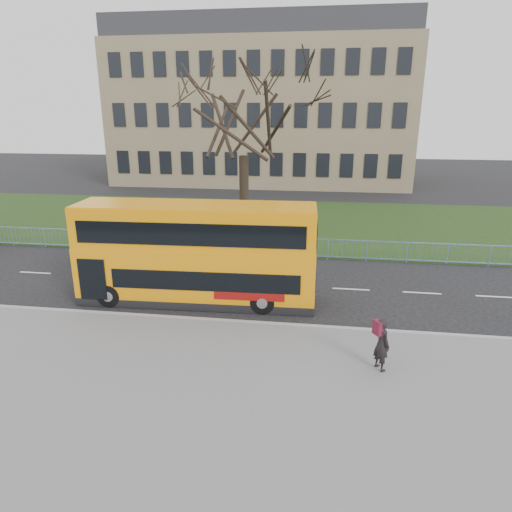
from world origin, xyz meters
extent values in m
plane|color=black|center=(0.00, 0.00, 0.00)|extent=(120.00, 120.00, 0.00)
cube|color=slate|center=(0.00, -6.75, 0.06)|extent=(80.00, 10.50, 0.12)
cube|color=#949597|center=(0.00, -1.55, 0.07)|extent=(80.00, 0.20, 0.14)
cube|color=#183212|center=(0.00, 14.30, 0.04)|extent=(80.00, 15.40, 0.08)
cube|color=#7E6F50|center=(-5.00, 35.00, 7.00)|extent=(30.00, 15.00, 14.00)
cube|color=orange|center=(-3.32, 0.40, 1.21)|extent=(9.55, 2.58, 1.76)
cube|color=orange|center=(-3.32, 0.40, 2.24)|extent=(9.55, 2.58, 0.30)
cube|color=orange|center=(-3.32, 0.40, 3.18)|extent=(9.50, 2.53, 1.58)
cube|color=black|center=(-2.74, -0.72, 1.28)|extent=(7.31, 0.29, 0.77)
cube|color=black|center=(-3.28, -0.72, 3.10)|extent=(8.71, 0.34, 0.86)
cylinder|color=black|center=(-6.67, -0.73, 0.47)|extent=(0.95, 0.28, 0.94)
cylinder|color=black|center=(-0.54, -0.53, 0.47)|extent=(0.95, 0.28, 0.94)
imported|color=black|center=(3.47, -4.12, 0.94)|extent=(0.65, 0.72, 1.64)
camera|label=1|loc=(1.49, -16.49, 7.54)|focal=32.00mm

